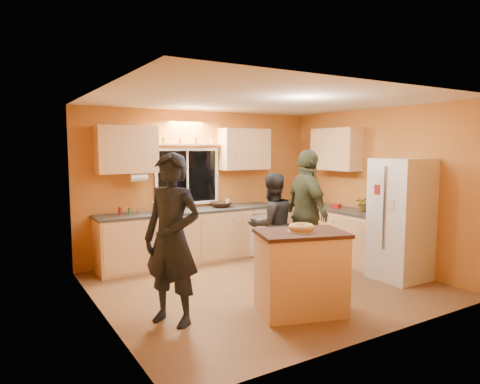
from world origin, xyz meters
TOP-DOWN VIEW (x-y plane):
  - ground at (0.00, 0.00)m, footprint 4.50×4.50m
  - room_shell at (0.12, 0.41)m, footprint 4.54×4.04m
  - back_counter at (0.01, 1.70)m, footprint 4.23×0.62m
  - right_counter at (1.95, 0.50)m, footprint 0.62×1.84m
  - refrigerator at (1.89, -0.80)m, footprint 0.72×0.70m
  - island at (-0.22, -1.06)m, footprint 1.17×0.96m
  - bundt_pastry at (-0.22, -1.06)m, footprint 0.31×0.31m
  - person_left at (-1.63, -0.56)m, footprint 0.76×0.83m
  - person_center at (0.33, 0.31)m, footprint 0.84×0.69m
  - person_right at (0.85, 0.10)m, footprint 0.70×1.20m
  - mixing_bowl at (0.24, 1.72)m, footprint 0.41×0.41m
  - utensil_crock at (-0.98, 1.72)m, footprint 0.14×0.14m
  - potted_plant at (2.00, 0.05)m, footprint 0.32×0.31m
  - red_box at (1.91, 0.57)m, footprint 0.20×0.18m

SIDE VIEW (x-z plane):
  - ground at x=0.00m, z-range 0.00..0.00m
  - back_counter at x=0.01m, z-range 0.00..0.90m
  - right_counter at x=1.95m, z-range 0.00..0.90m
  - island at x=-0.22m, z-range 0.01..0.99m
  - person_center at x=0.33m, z-range 0.00..1.58m
  - refrigerator at x=1.89m, z-range 0.00..1.80m
  - red_box at x=1.91m, z-range 0.90..0.97m
  - mixing_bowl at x=0.24m, z-range 0.90..0.99m
  - person_left at x=-1.63m, z-range 0.00..1.91m
  - person_right at x=0.85m, z-range 0.00..1.93m
  - utensil_crock at x=-0.98m, z-range 0.90..1.07m
  - bundt_pastry at x=-0.22m, z-range 0.98..1.07m
  - potted_plant at x=2.00m, z-range 0.90..1.18m
  - room_shell at x=0.12m, z-range 0.31..2.92m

